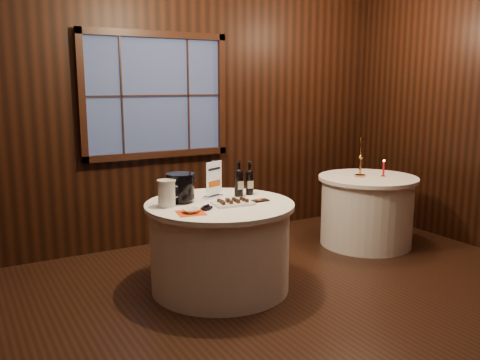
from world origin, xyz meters
TOP-DOWN VIEW (x-y plane):
  - ground at (0.00, 0.00)m, footprint 6.00×6.00m
  - back_wall at (0.00, 2.48)m, footprint 6.00×0.10m
  - main_table at (0.00, 1.00)m, footprint 1.28×1.28m
  - side_table at (2.00, 1.30)m, footprint 1.08×1.08m
  - sign_stand at (0.05, 1.21)m, footprint 0.20×0.16m
  - port_bottle_left at (0.27, 1.15)m, footprint 0.08×0.08m
  - port_bottle_right at (0.39, 1.16)m, footprint 0.07×0.08m
  - ice_bucket at (-0.28, 1.18)m, footprint 0.25×0.25m
  - chocolate_plate at (0.07, 0.89)m, footprint 0.36×0.26m
  - chocolate_box at (0.32, 0.88)m, footprint 0.16×0.08m
  - grape_bunch at (-0.20, 0.82)m, footprint 0.18×0.10m
  - glass_pitcher at (-0.44, 1.10)m, footprint 0.21×0.16m
  - orange_napkin at (-0.36, 0.80)m, footprint 0.26×0.26m
  - cracker_bowl at (-0.36, 0.80)m, footprint 0.13×0.13m
  - brass_candlestick at (1.92, 1.34)m, footprint 0.12×0.12m
  - red_candle at (2.14, 1.21)m, footprint 0.05×0.05m

SIDE VIEW (x-z plane):
  - ground at x=0.00m, z-range 0.00..0.00m
  - main_table at x=0.00m, z-range 0.00..0.77m
  - side_table at x=2.00m, z-range 0.00..0.77m
  - orange_napkin at x=-0.36m, z-range 0.77..0.77m
  - chocolate_box at x=0.32m, z-range 0.77..0.78m
  - chocolate_plate at x=0.07m, z-range 0.77..0.81m
  - grape_bunch at x=-0.20m, z-range 0.77..0.81m
  - cracker_bowl at x=-0.36m, z-range 0.77..0.81m
  - red_candle at x=2.14m, z-range 0.75..0.94m
  - glass_pitcher at x=-0.44m, z-range 0.77..1.00m
  - sign_stand at x=0.05m, z-range 0.72..1.05m
  - ice_bucket at x=-0.28m, z-range 0.78..1.03m
  - port_bottle_right at x=0.39m, z-range 0.75..1.06m
  - port_bottle_left at x=0.27m, z-range 0.75..1.08m
  - brass_candlestick at x=1.92m, z-range 0.71..1.14m
  - back_wall at x=0.00m, z-range 0.04..3.04m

